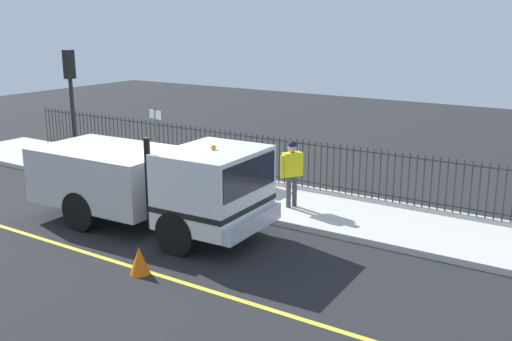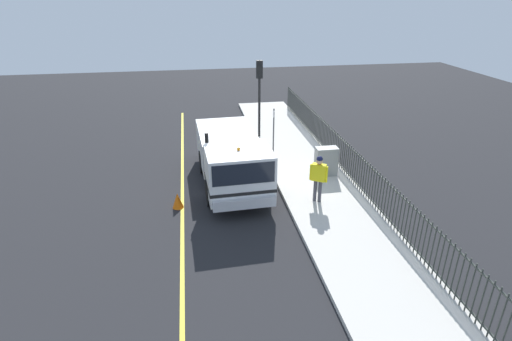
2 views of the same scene
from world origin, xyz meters
The scene contains 10 objects.
ground_plane centered at (0.00, 0.00, 0.00)m, with size 49.95×49.95×0.00m, color #232326.
sidewalk_slab centered at (3.30, 0.00, 0.08)m, with size 3.06×22.70×0.15m, color beige.
lane_marking centered at (-1.93, 0.00, 0.00)m, with size 0.12×20.43×0.01m, color yellow.
work_truck centered at (0.05, -0.48, 1.22)m, with size 2.51×6.12×2.47m.
worker_standing centered at (2.87, -2.47, 1.22)m, with size 0.56×0.45×1.75m.
iron_fence centered at (4.71, 0.00, 0.85)m, with size 0.04×19.33×1.39m.
traffic_light_near centered at (2.02, 4.77, 2.88)m, with size 0.30×0.21×3.84m.
utility_cabinet centered at (3.89, -0.32, 0.74)m, with size 0.88×0.47×1.17m, color gray.
traffic_cone centered at (-2.07, -1.84, 0.28)m, with size 0.40×0.40×0.57m, color orange.
street_sign centered at (2.06, 1.42, 1.64)m, with size 0.13×0.50×2.39m.
Camera 2 is at (-1.39, -14.69, 7.16)m, focal length 28.26 mm.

